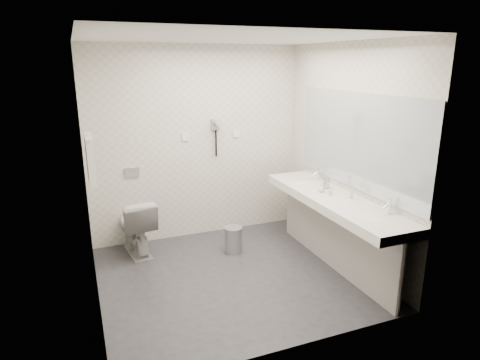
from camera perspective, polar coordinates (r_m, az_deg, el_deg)
name	(u,v)px	position (r m, az deg, el deg)	size (l,w,h in m)	color
floor	(232,276)	(4.74, -1.04, -12.97)	(2.80, 2.80, 0.00)	#2B2A30
ceiling	(231,38)	(4.15, -1.22, 18.84)	(2.80, 2.80, 0.00)	silver
wall_back	(197,144)	(5.48, -5.93, 4.91)	(2.80, 2.80, 0.00)	beige
wall_front	(293,206)	(3.14, 7.26, -3.49)	(2.80, 2.80, 0.00)	beige
wall_left	(87,180)	(4.02, -20.15, -0.03)	(2.60, 2.60, 0.00)	beige
wall_right	(346,155)	(4.93, 14.31, 3.26)	(2.60, 2.60, 0.00)	beige
vanity_counter	(333,201)	(4.74, 12.64, -2.79)	(0.55, 2.20, 0.10)	silver
vanity_panel	(333,236)	(4.90, 12.59, -7.47)	(0.03, 2.15, 0.75)	#9C9893
vanity_post_near	(400,278)	(4.19, 21.04, -12.37)	(0.06, 0.06, 0.75)	silver
vanity_post_far	(292,207)	(5.74, 7.05, -3.70)	(0.06, 0.06, 0.75)	silver
mirror	(357,141)	(4.73, 15.74, 5.11)	(0.02, 2.20, 1.05)	#B2BCC6
basin_near	(372,218)	(4.24, 17.58, -4.91)	(0.40, 0.31, 0.05)	white
basin_far	(304,183)	(5.25, 8.72, -0.35)	(0.40, 0.31, 0.05)	white
faucet_near	(389,206)	(4.33, 19.69, -3.39)	(0.04, 0.04, 0.15)	silver
faucet_far	(318,174)	(5.32, 10.57, 0.80)	(0.04, 0.04, 0.15)	silver
soap_bottle_a	(330,191)	(4.75, 12.20, -1.52)	(0.04, 0.04, 0.09)	beige
soap_bottle_b	(321,188)	(4.84, 11.04, -1.09)	(0.07, 0.07, 0.09)	beige
soap_bottle_c	(351,194)	(4.69, 14.94, -1.83)	(0.04, 0.04, 0.10)	beige
glass_left	(326,184)	(4.99, 11.65, -0.47)	(0.06, 0.06, 0.12)	silver
glass_right	(327,184)	(4.99, 11.79, -0.57)	(0.06, 0.06, 0.10)	silver
toilet	(136,226)	(5.28, -14.06, -6.11)	(0.39, 0.69, 0.70)	white
flush_plate	(132,173)	(5.37, -14.54, 0.97)	(0.18, 0.02, 0.12)	#B2B5BA
pedal_bin	(233,240)	(5.21, -0.93, -8.22)	(0.22, 0.22, 0.31)	#B2B5BA
bin_lid	(233,228)	(5.15, -0.94, -6.55)	(0.22, 0.22, 0.01)	#B2B5BA
towel_rail	(87,137)	(4.50, -20.15, 5.50)	(0.02, 0.02, 0.62)	silver
towel_near	(91,161)	(4.40, -19.68, 2.41)	(0.07, 0.24, 0.48)	silver
towel_far	(90,156)	(4.68, -19.84, 3.14)	(0.07, 0.24, 0.48)	silver
dryer_cradle	(215,124)	(5.49, -3.38, 7.62)	(0.10, 0.04, 0.14)	#97969B
dryer_barrel	(217,123)	(5.42, -3.15, 7.84)	(0.08, 0.08, 0.14)	#97969B
dryer_cord	(216,143)	(5.51, -3.29, 5.03)	(0.02, 0.02, 0.35)	black
switch_plate_a	(185,137)	(5.42, -7.45, 5.80)	(0.09, 0.02, 0.09)	white
switch_plate_b	(236,134)	(5.63, -0.50, 6.31)	(0.09, 0.02, 0.09)	white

